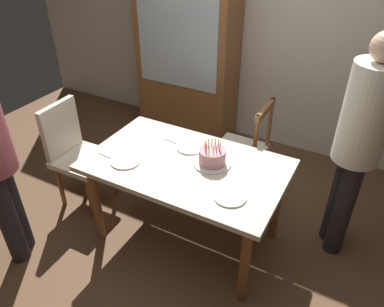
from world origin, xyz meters
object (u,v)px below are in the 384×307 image
plate_near_celebrant (126,161)px  plate_near_guest (230,196)px  chair_upholstered (74,149)px  person_guest (359,140)px  china_cabinet (187,55)px  birthday_cake (212,157)px  plate_far_side (190,147)px  chair_spindle_back (242,151)px  dining_table (186,174)px

plate_near_celebrant → plate_near_guest: (0.84, 0.00, 0.00)m
chair_upholstered → person_guest: (2.20, 0.52, 0.45)m
chair_upholstered → china_cabinet: (0.26, 1.59, 0.42)m
birthday_cake → plate_near_guest: size_ratio=1.27×
plate_near_celebrant → plate_far_side: 0.52m
china_cabinet → plate_near_celebrant: bearing=-75.5°
chair_upholstered → birthday_cake: bearing=5.1°
chair_upholstered → china_cabinet: bearing=80.6°
chair_spindle_back → person_guest: bearing=-16.3°
plate_near_celebrant → chair_spindle_back: (0.56, 0.96, -0.29)m
birthday_cake → chair_spindle_back: (-0.01, 0.68, -0.34)m
chair_upholstered → plate_near_guest: bearing=-6.2°
plate_near_guest → china_cabinet: (-1.29, 1.76, 0.20)m
plate_far_side → chair_upholstered: chair_upholstered is taller
chair_spindle_back → chair_upholstered: (-1.28, -0.79, 0.07)m
dining_table → birthday_cake: size_ratio=5.21×
birthday_cake → plate_near_guest: (0.27, -0.28, -0.05)m
birthday_cake → person_guest: (0.91, 0.41, 0.19)m
birthday_cake → plate_near_celebrant: birthday_cake is taller
plate_far_side → plate_near_guest: (0.51, -0.40, 0.00)m
china_cabinet → plate_far_side: bearing=-60.1°
birthday_cake → chair_upholstered: size_ratio=0.29×
dining_table → birthday_cake: bearing=26.5°
dining_table → chair_spindle_back: 0.80m
chair_upholstered → person_guest: 2.30m
plate_near_guest → plate_far_side: bearing=142.1°
birthday_cake → china_cabinet: size_ratio=0.15×
birthday_cake → plate_near_celebrant: size_ratio=1.27×
dining_table → plate_near_guest: bearing=-24.4°
person_guest → chair_upholstered: bearing=-166.6°
plate_near_guest → person_guest: (0.64, 0.69, 0.24)m
plate_near_celebrant → chair_upholstered: chair_upholstered is taller
person_guest → chair_spindle_back: bearing=163.7°
birthday_cake → plate_near_celebrant: 0.64m
birthday_cake → plate_far_side: 0.27m
dining_table → chair_spindle_back: bearing=78.2°
plate_far_side → chair_upholstered: (-1.05, -0.23, -0.22)m
birthday_cake → chair_upholstered: chair_upholstered is taller
chair_spindle_back → china_cabinet: size_ratio=0.50×
plate_near_celebrant → china_cabinet: china_cabinet is taller
plate_near_celebrant → plate_far_side: size_ratio=1.00×
birthday_cake → plate_near_celebrant: (-0.57, -0.28, -0.05)m
chair_upholstered → plate_near_celebrant: bearing=-13.3°
plate_near_guest → china_cabinet: 2.19m
chair_upholstered → dining_table: bearing=1.5°
plate_far_side → china_cabinet: 1.58m
dining_table → person_guest: (1.08, 0.49, 0.34)m
birthday_cake → china_cabinet: bearing=124.9°
dining_table → plate_near_celebrant: (-0.40, -0.20, 0.10)m
plate_far_side → chair_spindle_back: 0.67m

